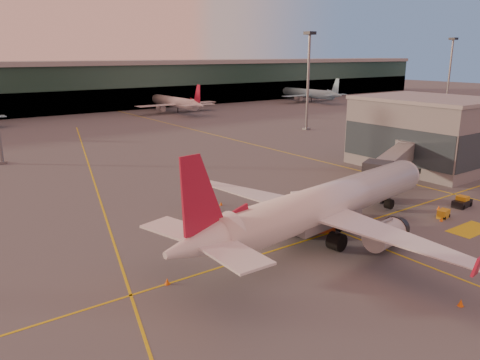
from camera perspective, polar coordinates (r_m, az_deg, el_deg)
ground at (r=49.64m, az=12.14°, el=-8.99°), size 600.00×600.00×0.00m
taxi_markings at (r=81.42m, az=-15.57°, el=0.35°), size 100.12×173.00×0.01m
terminal at (r=175.21m, az=-25.17°, el=10.05°), size 400.00×20.00×17.60m
gate_building at (r=91.01m, az=21.75°, el=5.40°), size 18.40×22.40×12.60m
mast_east_near at (r=128.15m, az=8.34°, el=12.68°), size 2.40×2.40×25.60m
mast_east_far at (r=190.29m, az=24.23°, el=12.30°), size 2.40×2.40×25.60m
main_airplane at (r=51.74m, az=10.03°, el=-3.13°), size 40.65×36.77×12.27m
jet_bridge at (r=75.69m, az=18.54°, el=2.26°), size 21.88×11.73×6.01m
catering_truck at (r=55.03m, az=9.57°, el=-3.50°), size 6.45×4.37×4.61m
gpu_cart at (r=64.34m, az=23.56°, el=-3.81°), size 1.97×1.38×1.06m
pushback_tug at (r=69.91m, az=25.46°, el=-2.48°), size 3.04×1.79×1.51m
cone_nose at (r=67.37m, az=23.07°, el=-3.14°), size 0.45×0.45×0.57m
cone_tail at (r=43.35m, az=-8.87°, el=-12.10°), size 0.47×0.47×0.60m
cone_wing_right at (r=43.49m, az=25.32°, el=-13.38°), size 0.49×0.49×0.62m
cone_wing_left at (r=63.91m, az=-2.33°, el=-2.87°), size 0.42×0.42×0.54m
cone_fwd at (r=63.01m, az=23.34°, el=-4.43°), size 0.39×0.39×0.49m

